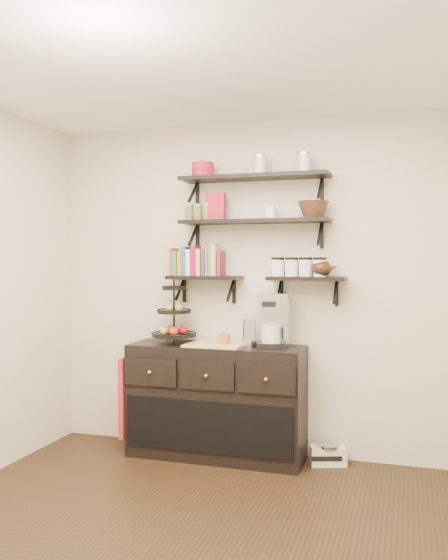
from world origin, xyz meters
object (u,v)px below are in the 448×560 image
sideboard (216,401)px  coffee_maker (273,321)px  radio (328,455)px  fruit_stand (175,321)px

sideboard → coffee_maker: bearing=3.6°
coffee_maker → radio: coffee_maker is taller
sideboard → radio: size_ratio=4.67×
sideboard → radio: bearing=4.7°
sideboard → radio: (0.88, 0.07, -0.37)m
sideboard → fruit_stand: bearing=179.4°
fruit_stand → radio: 1.60m
sideboard → fruit_stand: (-0.36, 0.00, 0.63)m
coffee_maker → sideboard: bearing=169.4°
fruit_stand → sideboard: bearing=-0.6°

